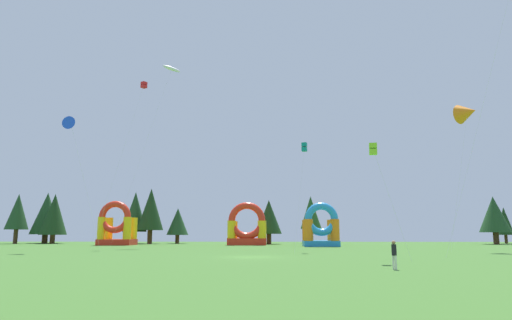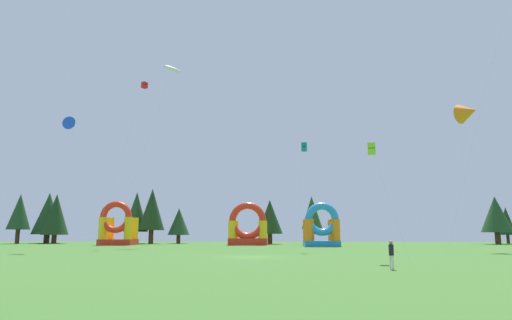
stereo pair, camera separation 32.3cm
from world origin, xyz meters
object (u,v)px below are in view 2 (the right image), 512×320
kite_lime_box (372,149)px  inflatable_blue_arch (322,230)px  kite_blue_delta (71,125)px  kite_red_box (144,86)px  inflatable_red_slide (118,228)px  inflatable_orange_dome (248,230)px  kite_teal_box (304,147)px  kite_white_parafoil (172,69)px  kite_orange_delta (468,112)px  person_far_side (391,252)px

kite_lime_box → inflatable_blue_arch: (-0.09, 33.09, -5.60)m
kite_blue_delta → inflatable_blue_arch: 36.27m
kite_red_box → inflatable_red_slide: 23.91m
inflatable_red_slide → inflatable_orange_dome: bearing=3.0°
kite_red_box → kite_teal_box: (21.49, -10.68, -11.06)m
kite_red_box → inflatable_blue_arch: size_ratio=3.66×
inflatable_orange_dome → kite_white_parafoil: bearing=-151.6°
kite_blue_delta → kite_teal_box: bearing=1.4°
kite_white_parafoil → kite_blue_delta: 23.25m
kite_red_box → inflatable_red_slide: kite_red_box is taller
kite_lime_box → inflatable_blue_arch: bearing=90.2°
kite_teal_box → inflatable_orange_dome: (-7.51, 23.39, -8.95)m
kite_lime_box → inflatable_red_slide: kite_lime_box is taller
kite_lime_box → kite_white_parafoil: 44.87m
kite_white_parafoil → kite_orange_delta: 42.67m
kite_red_box → inflatable_orange_dome: (13.98, 12.70, -20.02)m
kite_orange_delta → inflatable_red_slide: kite_orange_delta is taller
kite_orange_delta → inflatable_blue_arch: (-15.43, 14.88, -13.31)m
kite_blue_delta → kite_teal_box: kite_blue_delta is taller
kite_white_parafoil → inflatable_blue_arch: kite_white_parafoil is taller
kite_red_box → inflatable_blue_arch: kite_red_box is taller
kite_white_parafoil → kite_teal_box: bearing=-41.8°
kite_blue_delta → person_far_side: kite_blue_delta is taller
kite_white_parafoil → kite_blue_delta: bearing=-111.5°
kite_blue_delta → inflatable_orange_dome: size_ratio=2.18×
kite_lime_box → kite_orange_delta: bearing=49.9°
inflatable_blue_arch → kite_white_parafoil: bearing=179.0°
kite_white_parafoil → kite_teal_box: size_ratio=2.37×
inflatable_red_slide → kite_blue_delta: bearing=-84.4°
kite_white_parafoil → person_far_side: bearing=-61.3°
person_far_side → inflatable_red_slide: size_ratio=0.22×
person_far_side → inflatable_orange_dome: (-10.39, 46.58, 1.43)m
kite_lime_box → kite_orange_delta: kite_orange_delta is taller
inflatable_red_slide → kite_red_box: bearing=-59.3°
kite_white_parafoil → person_far_side: (22.02, -40.29, -26.38)m
kite_white_parafoil → kite_blue_delta: size_ratio=1.90×
kite_blue_delta → inflatable_orange_dome: (18.61, 24.01, -11.61)m
person_far_side → inflatable_orange_dome: 47.75m
kite_orange_delta → person_far_side: kite_orange_delta is taller
person_far_side → inflatable_orange_dome: inflatable_orange_dome is taller
kite_red_box → kite_orange_delta: 41.96m
kite_orange_delta → inflatable_orange_dome: 36.64m
kite_teal_box → inflatable_red_slide: kite_teal_box is taller
inflatable_orange_dome → inflatable_red_slide: inflatable_red_slide is taller
kite_white_parafoil → kite_teal_box: (19.14, -17.09, -16.00)m
kite_lime_box → kite_white_parafoil: kite_white_parafoil is taller
kite_white_parafoil → kite_orange_delta: bearing=-21.8°
kite_white_parafoil → kite_red_box: (-2.35, -6.41, -4.93)m
kite_white_parafoil → kite_red_box: 8.42m
person_far_side → inflatable_blue_arch: (0.66, 39.91, 1.42)m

